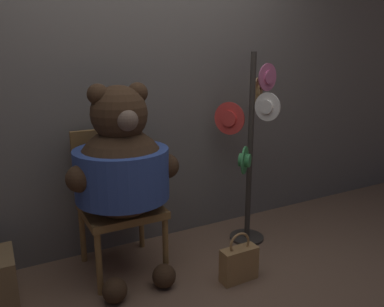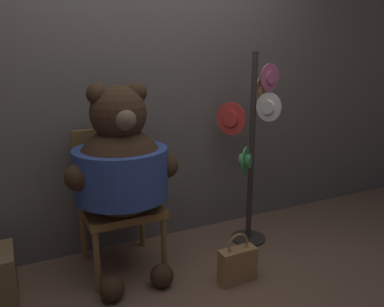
{
  "view_description": "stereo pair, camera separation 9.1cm",
  "coord_description": "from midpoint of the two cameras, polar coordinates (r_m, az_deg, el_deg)",
  "views": [
    {
      "loc": [
        -0.98,
        -1.96,
        1.46
      ],
      "look_at": [
        0.25,
        0.33,
        0.8
      ],
      "focal_mm": 35.0,
      "sensor_mm": 36.0,
      "label": 1
    },
    {
      "loc": [
        -0.9,
        -2.0,
        1.46
      ],
      "look_at": [
        0.25,
        0.33,
        0.8
      ],
      "focal_mm": 35.0,
      "sensor_mm": 36.0,
      "label": 2
    }
  ],
  "objects": [
    {
      "name": "ground_plane",
      "position": [
        2.63,
        -0.77,
        -19.41
      ],
      "size": [
        14.0,
        14.0,
        0.0
      ],
      "primitive_type": "plane",
      "color": "brown"
    },
    {
      "name": "teddy_bear",
      "position": [
        2.48,
        -9.71,
        -2.04
      ],
      "size": [
        0.74,
        0.66,
        1.32
      ],
      "color": "#3D2819",
      "rests_on": "ground_plane"
    },
    {
      "name": "hat_display_rack",
      "position": [
        2.97,
        9.93,
        1.62
      ],
      "size": [
        0.5,
        0.51,
        1.51
      ],
      "color": "#332D28",
      "rests_on": "ground_plane"
    },
    {
      "name": "handbag_on_ground",
      "position": [
        2.63,
        7.96,
        -16.32
      ],
      "size": [
        0.26,
        0.1,
        0.35
      ],
      "color": "#A87A47",
      "rests_on": "ground_plane"
    },
    {
      "name": "chair",
      "position": [
        2.72,
        -10.48,
        -6.1
      ],
      "size": [
        0.52,
        0.52,
        0.98
      ],
      "color": "olive",
      "rests_on": "ground_plane"
    },
    {
      "name": "wall_back",
      "position": [
        2.91,
        -7.58,
        11.76
      ],
      "size": [
        8.0,
        0.1,
        2.68
      ],
      "color": "#66605B",
      "rests_on": "ground_plane"
    }
  ]
}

